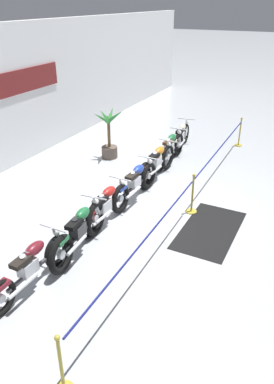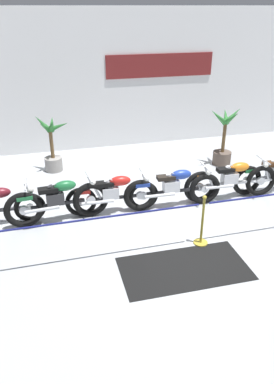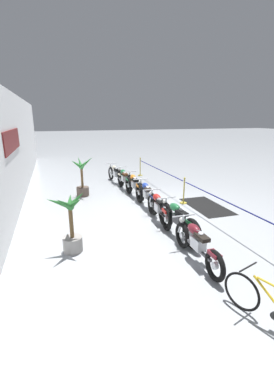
{
  "view_description": "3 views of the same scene",
  "coord_description": "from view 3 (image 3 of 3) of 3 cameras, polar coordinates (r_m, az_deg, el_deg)",
  "views": [
    {
      "loc": [
        -7.93,
        -3.38,
        4.78
      ],
      "look_at": [
        -0.8,
        0.11,
        0.67
      ],
      "focal_mm": 35.0,
      "sensor_mm": 36.0,
      "label": 1
    },
    {
      "loc": [
        -2.84,
        -6.63,
        4.19
      ],
      "look_at": [
        -0.87,
        0.62,
        0.44
      ],
      "focal_mm": 35.0,
      "sensor_mm": 36.0,
      "label": 2
    },
    {
      "loc": [
        -8.61,
        3.69,
        3.26
      ],
      "look_at": [
        -0.91,
        1.19,
        0.91
      ],
      "focal_mm": 24.0,
      "sensor_mm": 36.0,
      "label": 3
    }
  ],
  "objects": [
    {
      "name": "ground_plane",
      "position": [
        9.92,
        4.91,
        -3.04
      ],
      "size": [
        120.0,
        120.0,
        0.0
      ],
      "primitive_type": "plane",
      "color": "#B2B7BC"
    },
    {
      "name": "back_wall",
      "position": [
        8.8,
        -27.42,
        6.84
      ],
      "size": [
        28.0,
        0.29,
        4.2
      ],
      "color": "white",
      "rests_on": "ground"
    },
    {
      "name": "motorcycle_maroon_0",
      "position": [
        6.2,
        13.17,
        -11.19
      ],
      "size": [
        2.15,
        0.62,
        0.91
      ],
      "color": "black",
      "rests_on": "ground"
    },
    {
      "name": "motorcycle_green_1",
      "position": [
        7.31,
        9.03,
        -6.31
      ],
      "size": [
        2.23,
        0.62,
        0.98
      ],
      "color": "black",
      "rests_on": "ground"
    },
    {
      "name": "motorcycle_red_2",
      "position": [
        8.3,
        4.78,
        -3.53
      ],
      "size": [
        2.1,
        0.62,
        0.92
      ],
      "color": "black",
      "rests_on": "ground"
    },
    {
      "name": "motorcycle_blue_3",
      "position": [
        9.55,
        2.16,
        -0.79
      ],
      "size": [
        2.3,
        0.62,
        0.96
      ],
      "color": "black",
      "rests_on": "ground"
    },
    {
      "name": "motorcycle_orange_4",
      "position": [
        10.88,
        -0.64,
        1.44
      ],
      "size": [
        2.35,
        0.62,
        0.97
      ],
      "color": "black",
      "rests_on": "ground"
    },
    {
      "name": "motorcycle_green_5",
      "position": [
        12.04,
        -2.88,
        2.8
      ],
      "size": [
        2.32,
        0.62,
        0.96
      ],
      "color": "black",
      "rests_on": "ground"
    },
    {
      "name": "motorcycle_cream_6",
      "position": [
        13.24,
        -4.77,
        3.99
      ],
      "size": [
        2.28,
        0.63,
        0.93
      ],
      "color": "black",
      "rests_on": "ground"
    },
    {
      "name": "bicycle",
      "position": [
        4.93,
        27.58,
        -21.77
      ],
      "size": [
        1.65,
        0.64,
        0.95
      ],
      "color": "black",
      "rests_on": "ground"
    },
    {
      "name": "potted_palm_left_of_row",
      "position": [
        11.2,
        -12.09,
        2.65
      ],
      "size": [
        1.02,
        0.98,
        1.71
      ],
      "color": "brown",
      "rests_on": "ground"
    },
    {
      "name": "potted_palm_right_of_row",
      "position": [
        6.6,
        -14.46,
        -7.38
      ],
      "size": [
        0.96,
        0.97,
        1.6
      ],
      "color": "gray",
      "rests_on": "ground"
    },
    {
      "name": "stanchion_far_left",
      "position": [
        8.92,
        14.85,
        -0.76
      ],
      "size": [
        10.74,
        0.28,
        1.05
      ],
      "color": "gold",
      "rests_on": "ground"
    },
    {
      "name": "stanchion_mid_left",
      "position": [
        10.22,
        10.34,
        -0.56
      ],
      "size": [
        0.28,
        0.28,
        1.05
      ],
      "color": "gold",
      "rests_on": "ground"
    },
    {
      "name": "stanchion_mid_right",
      "position": [
        14.98,
        0.71,
        5.05
      ],
      "size": [
        0.28,
        0.28,
        1.05
      ],
      "color": "gold",
      "rests_on": "ground"
    },
    {
      "name": "floor_banner",
      "position": [
        10.16,
        15.12,
        -3.06
      ],
      "size": [
        2.3,
        1.24,
        0.01
      ],
      "primitive_type": "cube",
      "rotation": [
        0.0,
        0.0,
        -0.02
      ],
      "color": "black",
      "rests_on": "ground"
    }
  ]
}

